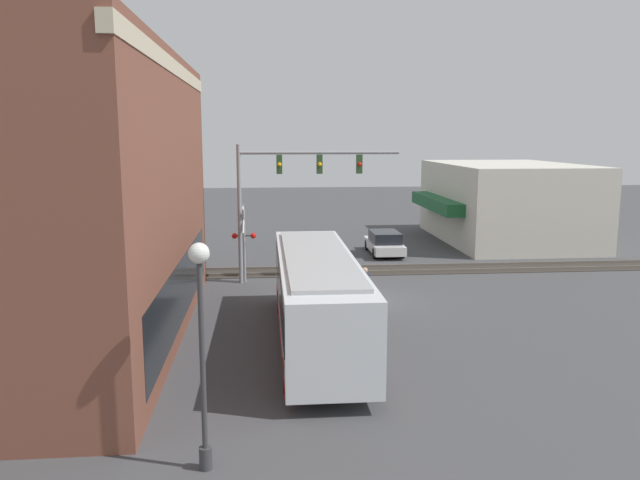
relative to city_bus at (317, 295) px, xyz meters
The scene contains 10 objects.
ground_plane 6.42m from the city_bus, 26.94° to the right, with size 120.00×120.00×0.00m, color #424244.
brick_building 9.68m from the city_bus, 81.08° to the left, with size 17.51×8.70×9.92m.
shop_building 24.96m from the city_bus, 35.54° to the right, with size 13.02×9.69×5.23m.
city_bus is the anchor object (origin of this frame).
traffic_signal_gantry 9.86m from the city_bus, ahead, with size 0.42×7.79×6.69m.
crossing_signal 9.86m from the city_bus, 16.37° to the left, with size 1.41×1.18×3.81m.
streetlamp 8.64m from the city_bus, 159.01° to the left, with size 0.44×0.44×4.96m.
rail_track_near 11.97m from the city_bus, 13.67° to the right, with size 2.60×60.00×0.15m.
parked_car_white 16.88m from the city_bus, 18.69° to the right, with size 4.53×1.82×1.42m.
pedestrian_near_bus 4.41m from the city_bus, 31.17° to the right, with size 0.34×0.34×1.85m.
Camera 1 is at (-26.10, 4.50, 7.10)m, focal length 35.00 mm.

